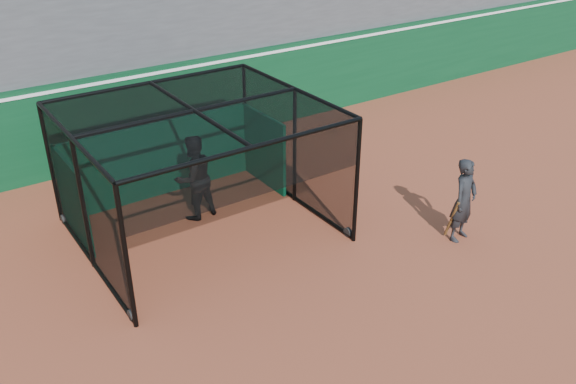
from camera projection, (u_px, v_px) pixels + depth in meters
ground at (344, 298)px, 11.62m from camera, size 120.00×120.00×0.00m
outfield_wall at (156, 108)px, 17.22m from camera, size 50.00×0.50×2.50m
batting_cage at (199, 173)px, 13.18m from camera, size 5.14×4.64×2.86m
batter at (194, 178)px, 13.91m from camera, size 1.07×0.88×2.03m
on_deck_player at (464, 200)px, 13.09m from camera, size 0.77×0.59×1.90m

